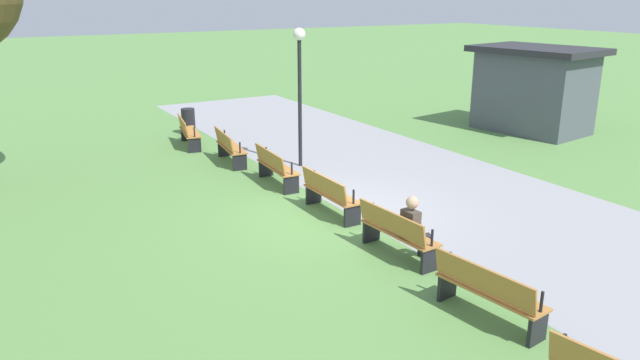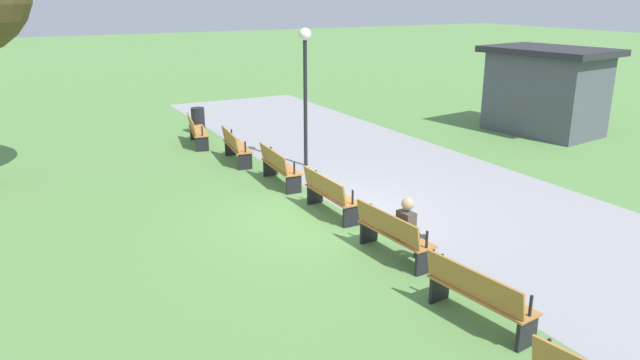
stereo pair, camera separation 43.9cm
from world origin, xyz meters
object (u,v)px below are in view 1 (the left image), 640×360
Objects in this scene: bench_1 at (229,147)px; bench_2 at (275,166)px; bench_3 at (329,193)px; person_seated at (414,227)px; bench_4 at (397,232)px; lamp_post at (300,70)px; kiosk at (534,89)px; bench_5 at (488,291)px; trash_bin at (188,121)px; bench_0 at (188,131)px.

bench_1 is 1.01× the size of bench_2.
person_seated is (2.67, 0.09, 0.17)m from bench_3.
bench_4 is at bearing 8.79° from bench_1.
lamp_post reaches higher than kiosk.
kiosk is (-5.80, 10.05, 0.96)m from bench_4.
bench_3 is at bearing 178.33° from person_seated.
bench_5 is (2.38, -0.22, 0.00)m from bench_4.
bench_3 and bench_5 have the same top height.
person_seated is 1.42× the size of trash_bin.
bench_0 is at bearing 179.99° from bench_4.
bench_0 is at bearing 174.72° from bench_5.
lamp_post is at bearing 165.84° from person_seated.
bench_4 is 1.42× the size of person_seated.
trash_bin is at bearing 172.15° from bench_5.
bench_2 is at bearing 176.48° from bench_4.
bench_2 is at bearing -178.25° from bench_3.
lamp_post is (1.20, 1.55, 2.08)m from bench_1.
bench_5 is 2.03× the size of trash_bin.
bench_4 is 0.36m from person_seated.
bench_3 is 0.46× the size of lamp_post.
bench_4 is 11.15m from trash_bin.
lamp_post is (-6.24, 1.17, 1.92)m from person_seated.
person_seated is 0.33× the size of lamp_post.
bench_0 and bench_4 have the same top height.
bench_2 and bench_4 have the same top height.
trash_bin is at bearing 171.61° from bench_0.
bench_1 is 7.45m from person_seated.
lamp_post is (-3.57, 1.26, 2.08)m from bench_3.
bench_1 is at bearing -171.23° from bench_2.
kiosk is (-8.18, 10.27, 0.96)m from bench_5.
bench_0 is 1.02× the size of bench_2.
bench_0 is 4.55m from lamp_post.
bench_4 is (9.53, 0.58, 0.00)m from bench_0.
bench_3 is 1.98× the size of trash_bin.
person_seated is at bearing 1.85° from bench_3.
bench_1 is 9.54m from bench_5.
bench_0 is 1.03× the size of bench_3.
bench_4 is at bearing -1.75° from bench_3.
bench_0 is 11.31m from kiosk.
lamp_post reaches higher than bench_0.
bench_5 is at bearing -13.72° from person_seated.
bench_2 is at bearing 12.29° from bench_1.
bench_3 is at bearing -79.48° from kiosk.
bench_4 is 0.47× the size of lamp_post.
trash_bin is at bearing 176.62° from bench_4.
bench_1 and bench_3 have the same top height.
person_seated reaches higher than bench_2.
trash_bin is (-3.98, 0.19, -0.05)m from bench_1.
bench_0 and bench_3 have the same top height.
bench_2 is at bearing 178.29° from person_seated.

